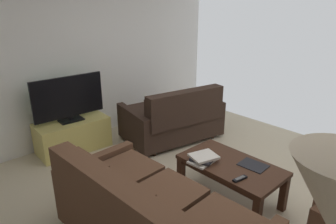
# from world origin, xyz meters

# --- Properties ---
(ground_plane) EXTENTS (5.11, 4.85, 0.01)m
(ground_plane) POSITION_xyz_m (0.00, 0.00, -0.00)
(ground_plane) COLOR beige
(wall_right) EXTENTS (0.12, 4.85, 2.73)m
(wall_right) POSITION_xyz_m (2.56, 0.00, 1.36)
(wall_right) COLOR white
(wall_right) RESTS_ON ground
(sofa_main) EXTENTS (1.87, 0.98, 0.86)m
(sofa_main) POSITION_xyz_m (-0.02, 0.92, 0.36)
(sofa_main) COLOR black
(sofa_main) RESTS_ON ground
(loveseat_near) EXTENTS (1.13, 1.55, 0.85)m
(loveseat_near) POSITION_xyz_m (1.48, -0.80, 0.36)
(loveseat_near) COLOR black
(loveseat_near) RESTS_ON ground
(coffee_table) EXTENTS (1.06, 0.59, 0.44)m
(coffee_table) POSITION_xyz_m (-0.01, -0.19, 0.37)
(coffee_table) COLOR #3D2316
(coffee_table) RESTS_ON ground
(tv_stand) EXTENTS (0.52, 1.00, 0.45)m
(tv_stand) POSITION_xyz_m (2.21, 0.49, 0.22)
(tv_stand) COLOR #D8C666
(tv_stand) RESTS_ON ground
(flat_tv) EXTENTS (0.22, 0.98, 0.63)m
(flat_tv) POSITION_xyz_m (2.21, 0.49, 0.78)
(flat_tv) COLOR black
(flat_tv) RESTS_ON tv_stand
(book_stack) EXTENTS (0.29, 0.33, 0.07)m
(book_stack) POSITION_xyz_m (0.22, -0.01, 0.47)
(book_stack) COLOR silver
(book_stack) RESTS_ON coffee_table
(tv_remote) EXTENTS (0.07, 0.16, 0.02)m
(tv_remote) POSITION_xyz_m (-0.25, -0.00, 0.45)
(tv_remote) COLOR black
(tv_remote) RESTS_ON coffee_table
(loose_magazine) EXTENTS (0.28, 0.23, 0.01)m
(loose_magazine) POSITION_xyz_m (-0.19, -0.32, 0.44)
(loose_magazine) COLOR black
(loose_magazine) RESTS_ON coffee_table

